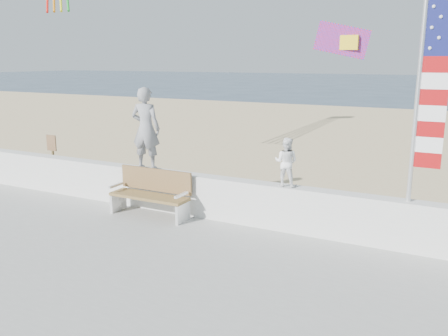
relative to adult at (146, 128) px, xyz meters
The scene contains 9 objects.
ground 3.39m from the adult, 47.04° to the right, with size 220.00×220.00×0.00m, color #283A51.
sand 7.50m from the adult, 75.10° to the left, with size 90.00×40.00×0.08m, color #D1B98B.
seawall 2.31m from the adult, ahead, with size 30.00×0.35×0.90m, color silver.
adult is the anchor object (origin of this frame).
child 3.34m from the adult, ahead, with size 0.47×0.36×0.96m, color white.
bench 1.45m from the adult, 46.84° to the right, with size 1.80×0.57×1.00m.
flag 5.79m from the adult, ahead, with size 0.50×0.08×3.50m.
parafoil_kite 4.58m from the adult, 17.26° to the left, with size 1.15×0.54×0.76m.
sign 3.62m from the adult, behind, with size 0.32×0.07×1.46m.
Camera 1 is at (4.46, -6.54, 3.51)m, focal length 38.00 mm.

